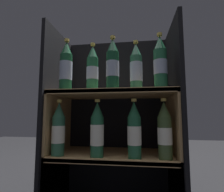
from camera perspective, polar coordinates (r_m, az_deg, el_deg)
fridge_back_wall at (r=1.19m, az=1.58°, el=-6.01°), size 0.70×0.02×1.01m
fridge_side_left at (r=1.10m, az=-17.58°, el=-5.68°), size 0.02×0.38×1.01m
fridge_side_right at (r=1.02m, az=19.98°, el=-5.56°), size 0.02×0.38×1.01m
shelf_lower at (r=1.03m, az=0.35°, el=-21.23°), size 0.66×0.34×0.29m
shelf_upper at (r=1.00m, az=0.36°, el=-8.86°), size 0.66×0.34×0.63m
bottle_upper_front_0 at (r=0.99m, az=-14.80°, el=8.98°), size 0.07×0.07×0.29m
bottle_upper_front_1 at (r=0.93m, az=0.21°, el=9.95°), size 0.07×0.07×0.29m
bottle_upper_front_2 at (r=0.93m, az=15.51°, el=10.22°), size 0.07×0.07×0.29m
bottle_upper_back_0 at (r=1.02m, az=-6.41°, el=8.44°), size 0.07×0.07×0.29m
bottle_upper_back_1 at (r=0.99m, az=7.87°, el=8.82°), size 0.07×0.07×0.29m
bottle_lower_front_0 at (r=0.97m, az=-17.11°, el=-10.67°), size 0.07×0.07×0.29m
bottle_lower_front_1 at (r=0.91m, az=-4.89°, el=-11.31°), size 0.07×0.07×0.29m
bottle_lower_front_2 at (r=0.88m, az=7.29°, el=-11.36°), size 0.07×0.07×0.29m
bottle_lower_front_3 at (r=0.89m, az=16.83°, el=-11.04°), size 0.07×0.07×0.29m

